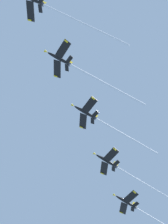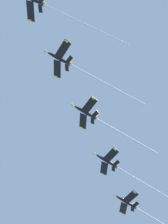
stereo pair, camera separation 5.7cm
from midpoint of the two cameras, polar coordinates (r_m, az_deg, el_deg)
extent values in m
cube|color=black|center=(149.27, -9.26, 16.85)|extent=(6.70, 9.59, 1.69)
cube|color=yellow|center=(150.94, -9.41, 15.43)|extent=(1.82, 1.32, 0.86)
cube|color=black|center=(146.41, -7.58, 17.34)|extent=(2.82, 3.96, 0.90)
cube|color=yellow|center=(146.78, -7.18, 18.31)|extent=(2.76, 2.20, 3.55)
cylinder|color=#38383D|center=(144.95, -7.11, 18.19)|extent=(1.47, 1.39, 1.15)
cylinder|color=#38383D|center=(145.29, -7.18, 17.87)|extent=(1.47, 1.39, 1.15)
cylinder|color=white|center=(138.26, 0.23, 14.93)|extent=(29.55, 23.15, 17.53)
ellipsoid|color=black|center=(149.75, -4.40, 9.25)|extent=(9.85, 8.38, 6.52)
cone|color=yellow|center=(151.99, -6.56, 10.35)|extent=(2.28, 2.17, 1.78)
ellipsoid|color=black|center=(150.91, -4.97, 9.68)|extent=(2.89, 2.61, 2.04)
cube|color=black|center=(146.83, -3.64, 10.81)|extent=(9.18, 8.08, 1.77)
cube|color=yellow|center=(144.92, -3.09, 12.14)|extent=(1.56, 1.75, 0.90)
cube|color=black|center=(152.16, -4.66, 7.45)|extent=(6.80, 9.56, 1.77)
cube|color=yellow|center=(154.38, -4.91, 6.18)|extent=(1.81, 1.34, 0.90)
cube|color=black|center=(147.12, -2.52, 9.12)|extent=(3.94, 3.38, 0.94)
cube|color=black|center=(149.43, -2.99, 7.68)|extent=(2.86, 3.96, 0.94)
cube|color=yellow|center=(149.46, -2.57, 8.62)|extent=(2.75, 2.27, 3.57)
cylinder|color=#38383D|center=(147.73, -2.46, 8.39)|extent=(1.48, 1.41, 1.16)
cylinder|color=#38383D|center=(148.19, -2.56, 8.10)|extent=(1.48, 1.41, 1.16)
cylinder|color=white|center=(143.83, 3.97, 4.79)|extent=(27.32, 22.31, 17.56)
ellipsoid|color=black|center=(156.26, 0.18, -0.04)|extent=(9.81, 8.38, 6.60)
cone|color=yellow|center=(157.58, -1.91, 1.16)|extent=(2.28, 2.17, 1.79)
ellipsoid|color=black|center=(157.11, -0.38, 0.44)|extent=(2.89, 2.61, 2.06)
cube|color=black|center=(152.88, 1.01, 1.26)|extent=(9.18, 8.05, 1.79)
cube|color=yellow|center=(150.56, 1.60, 2.40)|extent=(1.56, 1.75, 0.91)
cube|color=black|center=(159.33, -0.16, -1.60)|extent=(6.81, 9.55, 1.79)
cube|color=yellow|center=(161.98, -0.48, -2.67)|extent=(1.80, 1.34, 0.91)
cube|color=black|center=(154.09, 2.02, -0.32)|extent=(3.94, 3.37, 0.95)
cube|color=black|center=(156.87, 1.49, -1.54)|extent=(2.86, 3.96, 0.95)
cube|color=yellow|center=(156.59, 1.90, -0.65)|extent=(2.75, 2.28, 3.58)
cylinder|color=#38383D|center=(155.00, 2.04, -0.98)|extent=(1.48, 1.41, 1.16)
cylinder|color=#38383D|center=(155.55, 1.94, -1.22)|extent=(1.48, 1.41, 1.16)
cylinder|color=white|center=(153.85, 7.31, -4.12)|extent=(23.60, 19.40, 15.49)
ellipsoid|color=black|center=(166.95, 3.90, -8.43)|extent=(9.83, 8.39, 6.55)
cone|color=yellow|center=(167.37, 1.90, -7.28)|extent=(2.28, 2.17, 1.79)
ellipsoid|color=black|center=(167.48, 3.35, -7.95)|extent=(2.89, 2.61, 2.05)
cube|color=black|center=(163.23, 4.76, -7.39)|extent=(9.18, 8.06, 1.78)
cube|color=yellow|center=(160.59, 5.38, -6.46)|extent=(1.56, 1.75, 0.91)
cube|color=black|center=(170.53, 3.52, -9.73)|extent=(6.81, 9.56, 1.78)
cube|color=yellow|center=(173.52, 3.16, -10.60)|extent=(1.81, 1.34, 0.91)
cube|color=black|center=(165.24, 5.69, -8.78)|extent=(3.94, 3.37, 0.94)
cube|color=black|center=(168.38, 5.13, -9.77)|extent=(2.86, 3.96, 0.94)
cube|color=yellow|center=(167.82, 5.52, -8.96)|extent=(2.75, 2.28, 3.57)
cylinder|color=#38383D|center=(166.41, 5.69, -9.34)|extent=(1.48, 1.41, 1.16)
cylinder|color=#38383D|center=(167.03, 5.58, -9.53)|extent=(1.48, 1.41, 1.16)
cylinder|color=white|center=(167.35, 10.52, -12.12)|extent=(22.74, 18.62, 14.71)
ellipsoid|color=black|center=(180.05, 7.26, -15.17)|extent=(9.90, 8.39, 6.41)
cone|color=yellow|center=(179.70, 5.33, -14.15)|extent=(2.28, 2.16, 1.77)
ellipsoid|color=black|center=(180.32, 6.72, -14.73)|extent=(2.90, 2.60, 2.02)
cube|color=black|center=(176.15, 8.13, -14.34)|extent=(9.18, 8.10, 1.73)
cube|color=yellow|center=(173.30, 8.76, -13.58)|extent=(1.57, 1.76, 0.89)
cube|color=black|center=(184.01, 6.85, -16.24)|extent=(6.80, 9.57, 1.73)
cube|color=yellow|center=(187.22, 6.47, -16.95)|extent=(1.81, 1.34, 0.89)
cube|color=black|center=(178.80, 8.99, -15.51)|extent=(3.94, 3.39, 0.92)
cube|color=black|center=(182.17, 8.42, -16.32)|extent=(2.86, 3.97, 0.92)
cube|color=yellow|center=(181.39, 8.78, -15.59)|extent=(2.74, 2.25, 3.56)
cylinder|color=#38383D|center=(180.16, 8.99, -15.98)|extent=(1.47, 1.40, 1.15)
cylinder|color=#38383D|center=(180.82, 8.87, -16.14)|extent=(1.47, 1.40, 1.15)
camera|label=1|loc=(0.03, 90.01, 0.01)|focal=52.76mm
camera|label=2|loc=(0.03, -89.99, -0.01)|focal=52.76mm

